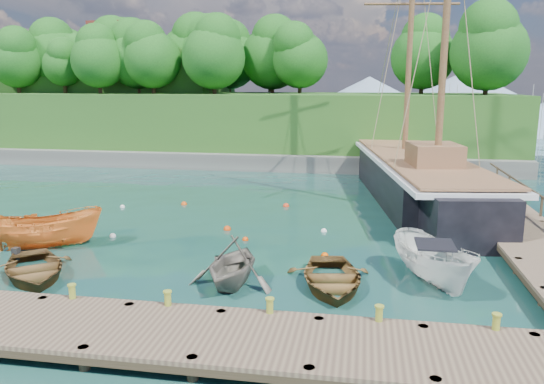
% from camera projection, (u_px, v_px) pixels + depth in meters
% --- Properties ---
extents(ground, '(160.00, 160.00, 0.00)m').
position_uv_depth(ground, '(242.00, 268.00, 20.22)').
color(ground, '#113934').
rests_on(ground, ground).
extents(dock_near, '(20.00, 3.20, 1.10)m').
position_uv_depth(dock_near, '(260.00, 342.00, 13.53)').
color(dock_near, brown).
rests_on(dock_near, ground).
extents(dock_east, '(3.20, 24.00, 1.10)m').
position_uv_depth(dock_east, '(513.00, 223.00, 24.96)').
color(dock_east, brown).
rests_on(dock_east, ground).
extents(bollard_0, '(0.26, 0.26, 0.45)m').
position_uv_depth(bollard_0, '(74.00, 317.00, 15.97)').
color(bollard_0, olive).
rests_on(bollard_0, ground).
extents(bollard_1, '(0.26, 0.26, 0.45)m').
position_uv_depth(bollard_1, '(169.00, 325.00, 15.47)').
color(bollard_1, olive).
rests_on(bollard_1, ground).
extents(bollard_2, '(0.26, 0.26, 0.45)m').
position_uv_depth(bollard_2, '(270.00, 333.00, 14.96)').
color(bollard_2, olive).
rests_on(bollard_2, ground).
extents(bollard_3, '(0.26, 0.26, 0.45)m').
position_uv_depth(bollard_3, '(378.00, 341.00, 14.46)').
color(bollard_3, olive).
rests_on(bollard_3, ground).
extents(bollard_4, '(0.26, 0.26, 0.45)m').
position_uv_depth(bollard_4, '(494.00, 351.00, 13.96)').
color(bollard_4, olive).
rests_on(bollard_4, ground).
extents(rowboat_0, '(4.95, 5.16, 0.87)m').
position_uv_depth(rowboat_0, '(34.00, 277.00, 19.26)').
color(rowboat_0, brown).
rests_on(rowboat_0, ground).
extents(rowboat_1, '(3.29, 3.74, 1.85)m').
position_uv_depth(rowboat_1, '(232.00, 285.00, 18.53)').
color(rowboat_1, '#6A6358').
rests_on(rowboat_1, ground).
extents(rowboat_2, '(3.63, 4.65, 0.88)m').
position_uv_depth(rowboat_2, '(331.00, 287.00, 18.33)').
color(rowboat_2, brown).
rests_on(rowboat_2, ground).
extents(motorboat_orange, '(4.87, 3.55, 1.77)m').
position_uv_depth(motorboat_orange, '(49.00, 247.00, 22.75)').
color(motorboat_orange, orange).
rests_on(motorboat_orange, ground).
extents(cabin_boat_white, '(3.38, 4.94, 1.79)m').
position_uv_depth(cabin_boat_white, '(433.00, 283.00, 18.68)').
color(cabin_boat_white, white).
rests_on(cabin_boat_white, ground).
extents(schooner, '(7.77, 27.51, 20.21)m').
position_uv_depth(schooner, '(417.00, 182.00, 31.74)').
color(schooner, black).
rests_on(schooner, ground).
extents(mooring_buoy_0, '(0.30, 0.30, 0.30)m').
position_uv_depth(mooring_buoy_0, '(113.00, 237.00, 24.32)').
color(mooring_buoy_0, silver).
rests_on(mooring_buoy_0, ground).
extents(mooring_buoy_1, '(0.37, 0.37, 0.37)m').
position_uv_depth(mooring_buoy_1, '(227.00, 230.00, 25.48)').
color(mooring_buoy_1, '#CF3E0B').
rests_on(mooring_buoy_1, ground).
extents(mooring_buoy_2, '(0.28, 0.28, 0.28)m').
position_uv_depth(mooring_buoy_2, '(245.00, 240.00, 23.79)').
color(mooring_buoy_2, '#D64009').
rests_on(mooring_buoy_2, ground).
extents(mooring_buoy_3, '(0.29, 0.29, 0.29)m').
position_uv_depth(mooring_buoy_3, '(324.00, 232.00, 25.14)').
color(mooring_buoy_3, white).
rests_on(mooring_buoy_3, ground).
extents(mooring_buoy_4, '(0.35, 0.35, 0.35)m').
position_uv_depth(mooring_buoy_4, '(184.00, 205.00, 30.75)').
color(mooring_buoy_4, '#DA4A0F').
rests_on(mooring_buoy_4, ground).
extents(mooring_buoy_5, '(0.36, 0.36, 0.36)m').
position_uv_depth(mooring_buoy_5, '(286.00, 206.00, 30.29)').
color(mooring_buoy_5, red).
rests_on(mooring_buoy_5, ground).
extents(mooring_buoy_6, '(0.28, 0.28, 0.28)m').
position_uv_depth(mooring_buoy_6, '(123.00, 207.00, 30.07)').
color(mooring_buoy_6, silver).
rests_on(mooring_buoy_6, ground).
extents(mooring_buoy_7, '(0.31, 0.31, 0.31)m').
position_uv_depth(mooring_buoy_7, '(325.00, 256.00, 21.55)').
color(mooring_buoy_7, '#FB5300').
rests_on(mooring_buoy_7, ground).
extents(headland, '(51.00, 19.31, 12.90)m').
position_uv_depth(headland, '(185.00, 98.00, 51.53)').
color(headland, '#474744').
rests_on(headland, ground).
extents(distant_ridge, '(117.00, 40.00, 10.00)m').
position_uv_depth(distant_ridge, '(364.00, 99.00, 86.18)').
color(distant_ridge, '#728CA5').
rests_on(distant_ridge, ground).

